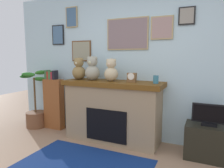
# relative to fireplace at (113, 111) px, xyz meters

# --- Properties ---
(back_wall) EXTENTS (5.20, 0.15, 2.60)m
(back_wall) POSITION_rel_fireplace_xyz_m (0.36, 0.33, 0.79)
(back_wall) COLOR silver
(back_wall) RESTS_ON ground_plane
(fireplace) EXTENTS (1.70, 0.59, 1.03)m
(fireplace) POSITION_rel_fireplace_xyz_m (0.00, 0.00, 0.00)
(fireplace) COLOR #977F5F
(fireplace) RESTS_ON ground_plane
(bookshelf) EXTENTS (0.40, 0.16, 1.17)m
(bookshelf) POSITION_rel_fireplace_xyz_m (-1.33, 0.07, 0.02)
(bookshelf) COLOR brown
(bookshelf) RESTS_ON ground_plane
(potted_plant) EXTENTS (0.48, 0.49, 1.17)m
(potted_plant) POSITION_rel_fireplace_xyz_m (-1.72, -0.03, -0.18)
(potted_plant) COLOR brown
(potted_plant) RESTS_ON ground_plane
(tv_stand) EXTENTS (0.61, 0.40, 0.48)m
(tv_stand) POSITION_rel_fireplace_xyz_m (1.49, -0.03, -0.28)
(tv_stand) COLOR black
(tv_stand) RESTS_ON ground_plane
(television) EXTENTS (0.46, 0.14, 0.31)m
(television) POSITION_rel_fireplace_xyz_m (1.49, -0.03, 0.10)
(television) COLOR black
(television) RESTS_ON tv_stand
(area_rug) EXTENTS (1.75, 1.09, 0.01)m
(area_rug) POSITION_rel_fireplace_xyz_m (-0.00, -0.95, -0.52)
(area_rug) COLOR navy
(area_rug) RESTS_ON ground_plane
(candle_jar) EXTENTS (0.08, 0.08, 0.12)m
(candle_jar) POSITION_rel_fireplace_xyz_m (0.73, -0.02, 0.57)
(candle_jar) COLOR teal
(candle_jar) RESTS_ON fireplace
(mantel_clock) EXTENTS (0.14, 0.10, 0.15)m
(mantel_clock) POSITION_rel_fireplace_xyz_m (0.34, -0.02, 0.59)
(mantel_clock) COLOR brown
(mantel_clock) RESTS_ON fireplace
(teddy_bear_brown) EXTENTS (0.24, 0.24, 0.39)m
(teddy_bear_brown) POSITION_rel_fireplace_xyz_m (-0.66, -0.02, 0.69)
(teddy_bear_brown) COLOR olive
(teddy_bear_brown) RESTS_ON fireplace
(teddy_bear_tan) EXTENTS (0.26, 0.26, 0.42)m
(teddy_bear_tan) POSITION_rel_fireplace_xyz_m (-0.38, -0.02, 0.70)
(teddy_bear_tan) COLOR #9E9D8B
(teddy_bear_tan) RESTS_ON fireplace
(teddy_bear_cream) EXTENTS (0.23, 0.23, 0.38)m
(teddy_bear_cream) POSITION_rel_fireplace_xyz_m (-0.02, -0.02, 0.68)
(teddy_bear_cream) COLOR #CBB992
(teddy_bear_cream) RESTS_ON fireplace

